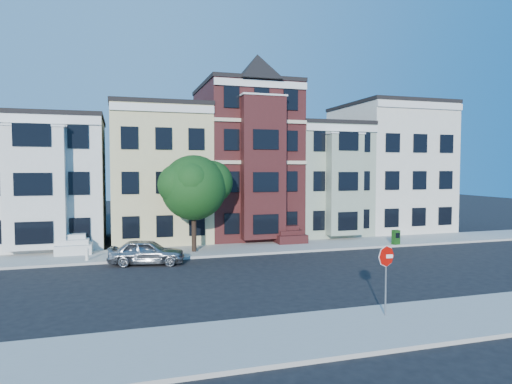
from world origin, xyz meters
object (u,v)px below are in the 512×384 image
object	(u,v)px
newspaper_box	(396,237)
fire_hydrant	(87,255)
stop_sign	(386,276)
street_tree	(194,192)
parked_car	(147,252)

from	to	relation	value
newspaper_box	fire_hydrant	world-z (taller)	newspaper_box
newspaper_box	stop_sign	distance (m)	16.56
street_tree	parked_car	xyz separation A→B (m)	(-3.16, -2.54, -3.29)
street_tree	fire_hydrant	distance (m)	7.50
parked_car	street_tree	bearing A→B (deg)	-39.31
newspaper_box	stop_sign	xyz separation A→B (m)	(-9.54, -13.51, 0.96)
street_tree	fire_hydrant	world-z (taller)	street_tree
street_tree	stop_sign	bearing A→B (deg)	-72.63
street_tree	newspaper_box	xyz separation A→B (m)	(14.21, -1.44, -3.36)
fire_hydrant	stop_sign	size ratio (longest dim) A/B	0.20
stop_sign	fire_hydrant	bearing A→B (deg)	135.34
parked_car	fire_hydrant	xyz separation A→B (m)	(-3.35, 1.51, -0.29)
parked_car	stop_sign	bearing A→B (deg)	-135.79
parked_car	stop_sign	xyz separation A→B (m)	(7.84, -12.41, 0.88)
street_tree	stop_sign	xyz separation A→B (m)	(4.67, -14.94, -2.41)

